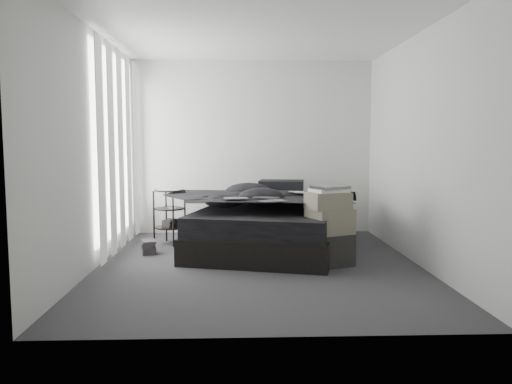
{
  "coord_description": "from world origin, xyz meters",
  "views": [
    {
      "loc": [
        -0.23,
        -5.51,
        1.37
      ],
      "look_at": [
        0.0,
        0.8,
        0.75
      ],
      "focal_mm": 35.0,
      "sensor_mm": 36.0,
      "label": 1
    }
  ],
  "objects_px": {
    "box_lower": "(328,249)",
    "laptop": "(301,187)",
    "side_stand": "(170,217)",
    "bed": "(268,238)"
  },
  "relations": [
    {
      "from": "bed",
      "to": "box_lower",
      "type": "height_order",
      "value": "box_lower"
    },
    {
      "from": "laptop",
      "to": "box_lower",
      "type": "bearing_deg",
      "value": -42.19
    },
    {
      "from": "side_stand",
      "to": "box_lower",
      "type": "bearing_deg",
      "value": -33.04
    },
    {
      "from": "laptop",
      "to": "bed",
      "type": "bearing_deg",
      "value": -154.5
    },
    {
      "from": "box_lower",
      "to": "laptop",
      "type": "bearing_deg",
      "value": 105.12
    },
    {
      "from": "side_stand",
      "to": "box_lower",
      "type": "xyz_separation_m",
      "value": [
        1.94,
        -1.26,
        -0.19
      ]
    },
    {
      "from": "bed",
      "to": "laptop",
      "type": "bearing_deg",
      "value": 7.5
    },
    {
      "from": "side_stand",
      "to": "box_lower",
      "type": "height_order",
      "value": "side_stand"
    },
    {
      "from": "side_stand",
      "to": "box_lower",
      "type": "distance_m",
      "value": 2.33
    },
    {
      "from": "box_lower",
      "to": "side_stand",
      "type": "bearing_deg",
      "value": 146.96
    }
  ]
}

